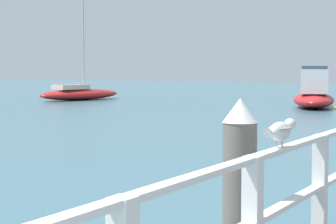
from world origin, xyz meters
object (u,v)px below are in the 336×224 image
(seagull_foreground, at_px, (280,130))
(boat_0, at_px, (79,93))
(boat_2, at_px, (314,94))
(dock_piling_near, at_px, (239,206))

(seagull_foreground, bearing_deg, boat_0, 136.96)
(boat_0, relative_size, boat_2, 1.22)
(seagull_foreground, bearing_deg, dock_piling_near, 171.95)
(seagull_foreground, height_order, boat_2, boat_2)
(dock_piling_near, height_order, boat_0, boat_0)
(dock_piling_near, xyz_separation_m, boat_0, (-22.58, 26.16, -0.50))
(seagull_foreground, relative_size, boat_2, 0.07)
(seagull_foreground, distance_m, boat_0, 34.90)
(seagull_foreground, xyz_separation_m, boat_2, (-7.99, 26.46, -0.86))
(seagull_foreground, bearing_deg, boat_2, 112.59)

